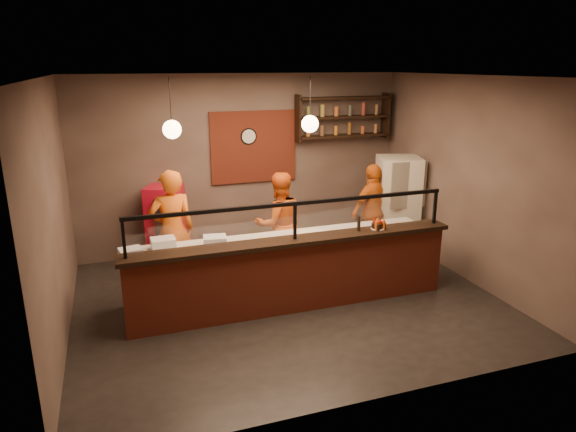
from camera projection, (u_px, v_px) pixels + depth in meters
name	position (u px, v px, depth m)	size (l,w,h in m)	color
floor	(288.00, 300.00, 7.59)	(6.00, 6.00, 0.00)	black
ceiling	(288.00, 76.00, 6.67)	(6.00, 6.00, 0.00)	#3C352F
wall_back	(243.00, 164.00, 9.39)	(6.00, 6.00, 0.00)	#6C5A4F
wall_left	(53.00, 216.00, 6.19)	(5.00, 5.00, 0.00)	#6C5A4F
wall_right	(468.00, 180.00, 8.07)	(5.00, 5.00, 0.00)	#6C5A4F
wall_front	(373.00, 257.00, 4.87)	(6.00, 6.00, 0.00)	#6C5A4F
brick_patch	(254.00, 147.00, 9.34)	(1.60, 0.04, 1.30)	#973721
service_counter	(295.00, 277.00, 7.17)	(4.60, 0.25, 1.00)	#973721
counter_ledge	(295.00, 241.00, 7.02)	(4.70, 0.37, 0.06)	black
worktop_cabinet	(283.00, 269.00, 7.65)	(4.60, 0.75, 0.85)	gray
worktop	(283.00, 240.00, 7.52)	(4.60, 0.75, 0.05)	silver
sneeze_guard	(295.00, 217.00, 6.92)	(4.50, 0.05, 0.52)	white
wall_shelving	(343.00, 117.00, 9.60)	(1.84, 0.28, 0.85)	black
wall_clock	(248.00, 136.00, 9.25)	(0.30, 0.30, 0.04)	black
pendant_left	(172.00, 129.00, 6.57)	(0.24, 0.24, 0.77)	black
pendant_right	(310.00, 124.00, 7.16)	(0.24, 0.24, 0.77)	black
cook_left	(172.00, 230.00, 7.77)	(0.68, 0.45, 1.87)	orange
cook_mid	(279.00, 224.00, 8.35)	(0.83, 0.65, 1.71)	#CD5313
cook_right	(373.00, 211.00, 9.14)	(0.99, 0.41, 1.69)	orange
fridge	(397.00, 204.00, 9.40)	(0.73, 0.68, 1.76)	beige
red_cooler	(166.00, 225.00, 8.87)	(0.59, 0.54, 1.37)	red
pizza_dough	(315.00, 234.00, 7.68)	(0.50, 0.50, 0.01)	#F0EACC
prep_tub_a	(163.00, 244.00, 7.05)	(0.33, 0.26, 0.16)	white
prep_tub_b	(215.00, 242.00, 7.14)	(0.31, 0.25, 0.16)	white
prep_tub_c	(130.00, 254.00, 6.72)	(0.29, 0.23, 0.14)	silver
rolling_pin	(255.00, 242.00, 7.29)	(0.06, 0.06, 0.35)	yellow
condiment_caddy	(379.00, 226.00, 7.41)	(0.17, 0.13, 0.09)	black
pepper_mill	(359.00, 223.00, 7.32)	(0.05, 0.05, 0.22)	black
small_plate	(378.00, 228.00, 7.43)	(0.20, 0.20, 0.01)	white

